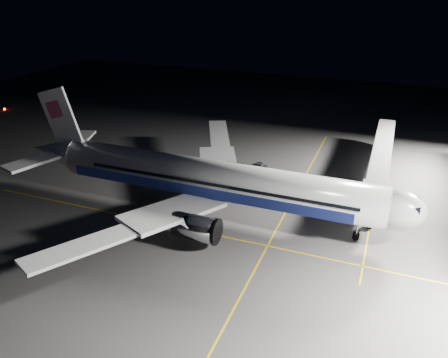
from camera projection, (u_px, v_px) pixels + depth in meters
name	position (u px, v px, depth m)	size (l,w,h in m)	color
ground	(214.00, 211.00, 65.20)	(200.00, 200.00, 0.00)	#4C4C4F
guide_line_main	(279.00, 224.00, 61.89)	(0.25, 80.00, 0.01)	gold
guide_line_cross	(198.00, 231.00, 60.14)	(70.00, 0.25, 0.01)	gold
guide_line_side	(373.00, 207.00, 66.36)	(0.25, 40.00, 0.01)	gold
airliner	(207.00, 179.00, 63.37)	(61.48, 54.22, 16.64)	silver
jet_bridge	(381.00, 160.00, 71.22)	(3.60, 34.40, 6.30)	#B2B2B7
baggage_tug	(259.00, 168.00, 77.45)	(2.79, 2.31, 1.92)	black
safety_cone_a	(204.00, 168.00, 78.97)	(0.38, 0.38, 0.57)	#E55E09
safety_cone_b	(208.00, 175.00, 76.43)	(0.43, 0.43, 0.65)	#E55E09
safety_cone_c	(240.00, 201.00, 67.55)	(0.46, 0.46, 0.68)	#E55E09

